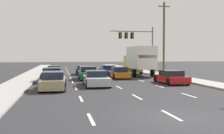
{
  "coord_description": "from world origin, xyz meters",
  "views": [
    {
      "loc": [
        -4.59,
        -9.86,
        2.52
      ],
      "look_at": [
        0.41,
        15.25,
        1.4
      ],
      "focal_mm": 42.17,
      "sensor_mm": 36.0,
      "label": 1
    }
  ],
  "objects_px": {
    "car_green": "(88,73)",
    "car_silver": "(96,79)",
    "traffic_signal_mast": "(133,39)",
    "car_blue": "(108,70)",
    "box_truck": "(139,59)",
    "utility_pole_mid": "(164,37)",
    "car_navy": "(83,70)",
    "car_tan": "(53,81)",
    "car_orange": "(119,73)",
    "car_black": "(52,75)",
    "car_red": "(171,77)",
    "car_white": "(54,71)"
  },
  "relations": [
    {
      "from": "car_navy",
      "to": "car_red",
      "type": "xyz_separation_m",
      "value": [
        6.82,
        -12.94,
        -0.01
      ]
    },
    {
      "from": "car_green",
      "to": "box_truck",
      "type": "height_order",
      "value": "box_truck"
    },
    {
      "from": "car_black",
      "to": "car_navy",
      "type": "relative_size",
      "value": 1.01
    },
    {
      "from": "car_green",
      "to": "car_silver",
      "type": "xyz_separation_m",
      "value": [
        0.09,
        -6.0,
        -0.05
      ]
    },
    {
      "from": "car_red",
      "to": "car_white",
      "type": "bearing_deg",
      "value": 131.29
    },
    {
      "from": "car_tan",
      "to": "car_green",
      "type": "xyz_separation_m",
      "value": [
        3.38,
        7.82,
        0.01
      ]
    },
    {
      "from": "car_white",
      "to": "car_silver",
      "type": "bearing_deg",
      "value": -73.43
    },
    {
      "from": "car_black",
      "to": "box_truck",
      "type": "distance_m",
      "value": 11.97
    },
    {
      "from": "car_green",
      "to": "car_red",
      "type": "bearing_deg",
      "value": -38.96
    },
    {
      "from": "car_navy",
      "to": "box_truck",
      "type": "relative_size",
      "value": 0.59
    },
    {
      "from": "car_white",
      "to": "car_black",
      "type": "xyz_separation_m",
      "value": [
        -0.02,
        -8.25,
        0.06
      ]
    },
    {
      "from": "car_navy",
      "to": "car_green",
      "type": "height_order",
      "value": "car_green"
    },
    {
      "from": "car_green",
      "to": "car_red",
      "type": "distance_m",
      "value": 8.97
    },
    {
      "from": "car_tan",
      "to": "car_white",
      "type": "bearing_deg",
      "value": 90.88
    },
    {
      "from": "car_black",
      "to": "car_navy",
      "type": "bearing_deg",
      "value": 67.63
    },
    {
      "from": "car_green",
      "to": "car_orange",
      "type": "relative_size",
      "value": 1.16
    },
    {
      "from": "box_truck",
      "to": "utility_pole_mid",
      "type": "height_order",
      "value": "utility_pole_mid"
    },
    {
      "from": "car_blue",
      "to": "traffic_signal_mast",
      "type": "height_order",
      "value": "traffic_signal_mast"
    },
    {
      "from": "car_silver",
      "to": "utility_pole_mid",
      "type": "height_order",
      "value": "utility_pole_mid"
    },
    {
      "from": "box_truck",
      "to": "utility_pole_mid",
      "type": "xyz_separation_m",
      "value": [
        5.06,
        4.29,
        3.19
      ]
    },
    {
      "from": "car_navy",
      "to": "car_black",
      "type": "bearing_deg",
      "value": -112.37
    },
    {
      "from": "car_silver",
      "to": "box_truck",
      "type": "height_order",
      "value": "box_truck"
    },
    {
      "from": "car_silver",
      "to": "utility_pole_mid",
      "type": "relative_size",
      "value": 0.45
    },
    {
      "from": "car_red",
      "to": "car_black",
      "type": "bearing_deg",
      "value": 160.31
    },
    {
      "from": "car_black",
      "to": "car_silver",
      "type": "xyz_separation_m",
      "value": [
        3.7,
        -4.14,
        -0.04
      ]
    },
    {
      "from": "car_black",
      "to": "car_tan",
      "type": "distance_m",
      "value": 5.98
    },
    {
      "from": "car_blue",
      "to": "car_orange",
      "type": "relative_size",
      "value": 1.02
    },
    {
      "from": "car_tan",
      "to": "utility_pole_mid",
      "type": "relative_size",
      "value": 0.44
    },
    {
      "from": "car_silver",
      "to": "car_red",
      "type": "relative_size",
      "value": 1.12
    },
    {
      "from": "car_tan",
      "to": "car_orange",
      "type": "bearing_deg",
      "value": 50.97
    },
    {
      "from": "car_green",
      "to": "car_red",
      "type": "height_order",
      "value": "car_green"
    },
    {
      "from": "car_tan",
      "to": "box_truck",
      "type": "bearing_deg",
      "value": 48.66
    },
    {
      "from": "car_tan",
      "to": "car_green",
      "type": "bearing_deg",
      "value": 66.67
    },
    {
      "from": "car_black",
      "to": "car_navy",
      "type": "xyz_separation_m",
      "value": [
        3.77,
        9.16,
        -0.06
      ]
    },
    {
      "from": "car_blue",
      "to": "car_white",
      "type": "bearing_deg",
      "value": -172.31
    },
    {
      "from": "box_truck",
      "to": "utility_pole_mid",
      "type": "bearing_deg",
      "value": 40.33
    },
    {
      "from": "car_navy",
      "to": "car_red",
      "type": "bearing_deg",
      "value": -62.22
    },
    {
      "from": "car_silver",
      "to": "car_orange",
      "type": "bearing_deg",
      "value": 62.57
    },
    {
      "from": "car_green",
      "to": "traffic_signal_mast",
      "type": "height_order",
      "value": "traffic_signal_mast"
    },
    {
      "from": "car_silver",
      "to": "car_orange",
      "type": "height_order",
      "value": "car_silver"
    },
    {
      "from": "traffic_signal_mast",
      "to": "utility_pole_mid",
      "type": "relative_size",
      "value": 0.69
    },
    {
      "from": "car_green",
      "to": "car_orange",
      "type": "distance_m",
      "value": 3.71
    },
    {
      "from": "car_black",
      "to": "car_green",
      "type": "bearing_deg",
      "value": 27.18
    },
    {
      "from": "car_orange",
      "to": "box_truck",
      "type": "height_order",
      "value": "box_truck"
    },
    {
      "from": "car_green",
      "to": "traffic_signal_mast",
      "type": "relative_size",
      "value": 0.67
    },
    {
      "from": "car_green",
      "to": "car_silver",
      "type": "distance_m",
      "value": 6.0
    },
    {
      "from": "car_navy",
      "to": "car_tan",
      "type": "bearing_deg",
      "value": -103.15
    },
    {
      "from": "car_white",
      "to": "car_blue",
      "type": "height_order",
      "value": "car_white"
    },
    {
      "from": "car_tan",
      "to": "car_blue",
      "type": "bearing_deg",
      "value": 65.48
    },
    {
      "from": "car_blue",
      "to": "box_truck",
      "type": "height_order",
      "value": "box_truck"
    }
  ]
}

